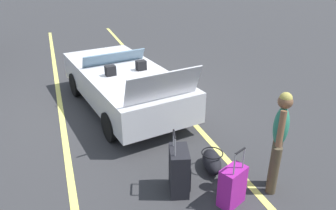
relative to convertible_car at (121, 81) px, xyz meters
name	(u,v)px	position (x,y,z in m)	size (l,w,h in m)	color
ground_plane	(125,107)	(-0.20, -0.03, -0.59)	(80.00, 80.00, 0.00)	#333335
lot_line_near	(172,100)	(-0.20, -1.25, -0.59)	(18.00, 0.12, 0.01)	#EAE066
lot_line_mid	(62,116)	(-0.20, 1.45, -0.59)	(18.00, 0.12, 0.01)	#EAE066
convertible_car	(121,81)	(0.00, 0.00, 0.00)	(4.37, 2.42, 1.53)	silver
suitcase_large_black	(179,171)	(-3.45, -0.14, -0.22)	(0.54, 0.41, 1.03)	black
suitcase_medium_bright	(232,186)	(-3.98, -0.75, -0.28)	(0.38, 0.46, 0.97)	#991E8C
duffel_bag	(212,161)	(-3.14, -0.86, -0.43)	(0.69, 0.45, 0.34)	black
traveler_person	(279,138)	(-3.90, -1.52, 0.34)	(0.52, 0.46, 1.65)	#4C3F2D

